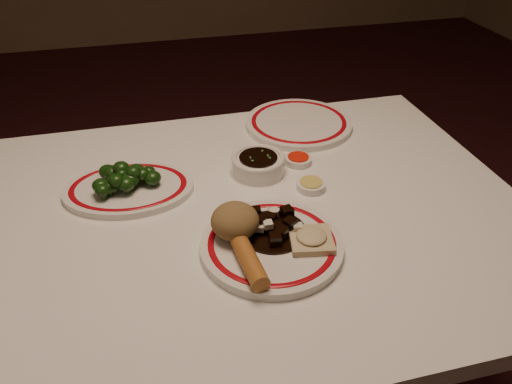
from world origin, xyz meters
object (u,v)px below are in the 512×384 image
at_px(broccoli_plate, 129,188).
at_px(fried_wonton, 311,238).
at_px(dining_table, 242,243).
at_px(stirfry_heap, 274,227).
at_px(rice_mound, 235,221).
at_px(spring_roll, 250,261).
at_px(soy_bowl, 258,165).
at_px(main_plate, 272,245).
at_px(broccoli_pile, 125,177).

bearing_deg(broccoli_plate, fried_wonton, -40.75).
xyz_separation_m(dining_table, stirfry_heap, (0.04, -0.11, 0.12)).
distance_m(rice_mound, broccoli_plate, 0.29).
distance_m(spring_roll, fried_wonton, 0.13).
xyz_separation_m(dining_table, soy_bowl, (0.07, 0.13, 0.11)).
distance_m(main_plate, stirfry_heap, 0.04).
bearing_deg(rice_mound, spring_roll, -87.35).
bearing_deg(fried_wonton, rice_mound, 156.66).
bearing_deg(dining_table, spring_roll, -98.58).
relative_size(spring_roll, broccoli_pile, 0.84).
bearing_deg(broccoli_pile, fried_wonton, -40.41).
distance_m(dining_table, fried_wonton, 0.22).
xyz_separation_m(rice_mound, soy_bowl, (0.10, 0.23, -0.03)).
bearing_deg(rice_mound, soy_bowl, 65.69).
height_order(main_plate, spring_roll, spring_roll).
height_order(main_plate, fried_wonton, fried_wonton).
xyz_separation_m(main_plate, broccoli_plate, (-0.25, 0.26, -0.00)).
height_order(rice_mound, soy_bowl, rice_mound).
bearing_deg(fried_wonton, spring_roll, -162.60).
height_order(spring_roll, broccoli_plate, spring_roll).
bearing_deg(main_plate, soy_bowl, 80.99).
relative_size(spring_roll, stirfry_heap, 0.93).
bearing_deg(broccoli_pile, broccoli_plate, 1.01).
bearing_deg(main_plate, rice_mound, 148.54).
relative_size(dining_table, spring_roll, 9.96).
height_order(dining_table, broccoli_pile, broccoli_pile).
height_order(broccoli_plate, broccoli_pile, broccoli_pile).
bearing_deg(stirfry_heap, main_plate, -113.60).
bearing_deg(spring_roll, broccoli_plate, 116.30).
xyz_separation_m(main_plate, rice_mound, (-0.06, 0.04, 0.04)).
relative_size(rice_mound, stirfry_heap, 0.70).
xyz_separation_m(fried_wonton, stirfry_heap, (-0.06, 0.05, 0.00)).
bearing_deg(main_plate, broccoli_pile, 134.72).
distance_m(rice_mound, stirfry_heap, 0.08).
bearing_deg(dining_table, main_plate, -78.32).
distance_m(dining_table, spring_roll, 0.23).
height_order(dining_table, rice_mound, rice_mound).
xyz_separation_m(dining_table, rice_mound, (-0.03, -0.10, 0.14)).
height_order(main_plate, rice_mound, rice_mound).
height_order(rice_mound, fried_wonton, rice_mound).
height_order(spring_roll, stirfry_heap, spring_roll).
relative_size(dining_table, fried_wonton, 13.19).
bearing_deg(main_plate, broccoli_plate, 134.28).
bearing_deg(spring_roll, rice_mound, 87.36).
height_order(dining_table, main_plate, main_plate).
xyz_separation_m(stirfry_heap, soy_bowl, (0.03, 0.24, -0.01)).
bearing_deg(broccoli_plate, stirfry_heap, -41.09).
bearing_deg(stirfry_heap, spring_roll, -128.39).
distance_m(main_plate, broccoli_pile, 0.36).
xyz_separation_m(spring_roll, soy_bowl, (0.10, 0.33, -0.01)).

